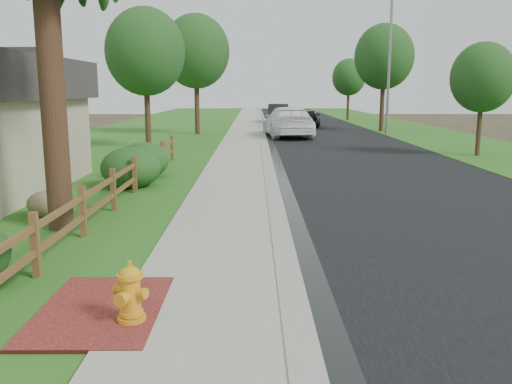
{
  "coord_description": "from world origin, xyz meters",
  "views": [
    {
      "loc": [
        -0.15,
        -7.83,
        2.98
      ],
      "look_at": [
        -0.11,
        3.57,
        0.82
      ],
      "focal_mm": 38.0,
      "sensor_mm": 36.0,
      "label": 1
    }
  ],
  "objects_px": {
    "fire_hydrant": "(130,294)",
    "dark_car_mid": "(309,117)",
    "white_suv": "(288,122)",
    "ranch_fence": "(125,180)",
    "streetlight": "(387,54)"
  },
  "relations": [
    {
      "from": "ranch_fence",
      "to": "white_suv",
      "type": "distance_m",
      "value": 21.11
    },
    {
      "from": "dark_car_mid",
      "to": "streetlight",
      "type": "relative_size",
      "value": 0.47
    },
    {
      "from": "white_suv",
      "to": "dark_car_mid",
      "type": "distance_m",
      "value": 9.64
    },
    {
      "from": "ranch_fence",
      "to": "dark_car_mid",
      "type": "distance_m",
      "value": 30.74
    },
    {
      "from": "fire_hydrant",
      "to": "white_suv",
      "type": "xyz_separation_m",
      "value": [
        3.7,
        28.15,
        0.51
      ]
    },
    {
      "from": "ranch_fence",
      "to": "fire_hydrant",
      "type": "bearing_deg",
      "value": -76.32
    },
    {
      "from": "ranch_fence",
      "to": "dark_car_mid",
      "type": "height_order",
      "value": "dark_car_mid"
    },
    {
      "from": "fire_hydrant",
      "to": "dark_car_mid",
      "type": "height_order",
      "value": "dark_car_mid"
    },
    {
      "from": "fire_hydrant",
      "to": "streetlight",
      "type": "xyz_separation_m",
      "value": [
        10.23,
        29.87,
        4.81
      ]
    },
    {
      "from": "dark_car_mid",
      "to": "fire_hydrant",
      "type": "bearing_deg",
      "value": 90.03
    },
    {
      "from": "ranch_fence",
      "to": "fire_hydrant",
      "type": "relative_size",
      "value": 21.62
    },
    {
      "from": "white_suv",
      "to": "streetlight",
      "type": "relative_size",
      "value": 0.7
    },
    {
      "from": "ranch_fence",
      "to": "dark_car_mid",
      "type": "bearing_deg",
      "value": 75.17
    },
    {
      "from": "streetlight",
      "to": "ranch_fence",
      "type": "bearing_deg",
      "value": -118.78
    },
    {
      "from": "dark_car_mid",
      "to": "white_suv",
      "type": "bearing_deg",
      "value": 85.46
    }
  ]
}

